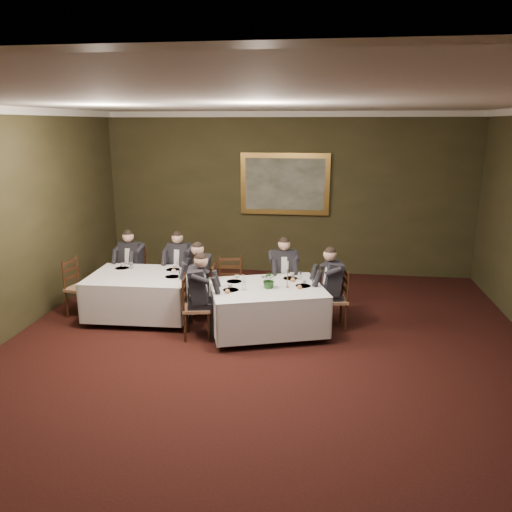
% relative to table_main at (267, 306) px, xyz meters
% --- Properties ---
extents(ground, '(10.00, 10.00, 0.00)m').
position_rel_table_main_xyz_m(ground, '(0.06, -1.55, -0.45)').
color(ground, black).
rests_on(ground, ground).
extents(ceiling, '(8.00, 10.00, 0.10)m').
position_rel_table_main_xyz_m(ceiling, '(0.06, -1.55, 3.05)').
color(ceiling, silver).
rests_on(ceiling, back_wall).
extents(back_wall, '(8.00, 0.10, 3.50)m').
position_rel_table_main_xyz_m(back_wall, '(0.06, 3.45, 1.30)').
color(back_wall, '#302E18').
rests_on(back_wall, ground).
extents(crown_molding, '(8.00, 10.00, 0.12)m').
position_rel_table_main_xyz_m(crown_molding, '(0.06, -1.55, 2.99)').
color(crown_molding, white).
rests_on(crown_molding, back_wall).
extents(table_main, '(2.08, 1.81, 0.67)m').
position_rel_table_main_xyz_m(table_main, '(0.00, 0.00, 0.00)').
color(table_main, black).
rests_on(table_main, ground).
extents(table_second, '(1.76, 1.36, 0.67)m').
position_rel_table_main_xyz_m(table_second, '(-2.20, 0.36, -0.00)').
color(table_second, black).
rests_on(table_second, ground).
extents(chair_main_backleft, '(0.51, 0.50, 1.00)m').
position_rel_table_main_xyz_m(chair_main_backleft, '(-0.72, 0.72, -0.17)').
color(chair_main_backleft, '#976D4D').
rests_on(chair_main_backleft, ground).
extents(chair_main_backright, '(0.50, 0.49, 1.00)m').
position_rel_table_main_xyz_m(chair_main_backright, '(0.18, 1.00, -0.17)').
color(chair_main_backright, '#976D4D').
rests_on(chair_main_backright, ground).
extents(diner_main_backright, '(0.47, 0.54, 1.35)m').
position_rel_table_main_xyz_m(diner_main_backright, '(0.18, 0.99, 0.06)').
color(diner_main_backright, black).
rests_on(diner_main_backright, chair_main_backright).
extents(chair_main_endleft, '(0.49, 0.51, 1.00)m').
position_rel_table_main_xyz_m(chair_main_endleft, '(-1.06, -0.34, -0.17)').
color(chair_main_endleft, '#976D4D').
rests_on(chair_main_endleft, ground).
extents(diner_main_endleft, '(0.55, 0.48, 1.35)m').
position_rel_table_main_xyz_m(diner_main_endleft, '(-1.05, -0.33, 0.06)').
color(diner_main_endleft, black).
rests_on(diner_main_endleft, chair_main_endleft).
extents(chair_main_endright, '(0.49, 0.51, 1.00)m').
position_rel_table_main_xyz_m(chair_main_endright, '(1.06, 0.34, -0.17)').
color(chair_main_endright, '#976D4D').
rests_on(chair_main_endright, ground).
extents(diner_main_endright, '(0.54, 0.48, 1.35)m').
position_rel_table_main_xyz_m(diner_main_endright, '(1.05, 0.33, 0.06)').
color(diner_main_endright, black).
rests_on(diner_main_endright, chair_main_endright).
extents(chair_sec_backleft, '(0.51, 0.49, 1.00)m').
position_rel_table_main_xyz_m(chair_sec_backleft, '(-2.69, 1.23, -0.17)').
color(chair_sec_backleft, '#976D4D').
rests_on(chair_sec_backleft, ground).
extents(diner_sec_backleft, '(0.48, 0.54, 1.35)m').
position_rel_table_main_xyz_m(diner_sec_backleft, '(-2.69, 1.22, 0.06)').
color(diner_sec_backleft, black).
rests_on(diner_sec_backleft, chair_sec_backleft).
extents(chair_sec_backright, '(0.50, 0.48, 1.00)m').
position_rel_table_main_xyz_m(chair_sec_backright, '(-1.76, 1.26, -0.17)').
color(chair_sec_backright, '#976D4D').
rests_on(chair_sec_backright, ground).
extents(diner_sec_backright, '(0.47, 0.53, 1.35)m').
position_rel_table_main_xyz_m(diner_sec_backright, '(-1.76, 1.25, 0.06)').
color(diner_sec_backright, black).
rests_on(diner_sec_backright, chair_sec_backright).
extents(chair_sec_endright, '(0.46, 0.48, 1.00)m').
position_rel_table_main_xyz_m(chair_sec_endright, '(-1.11, 0.39, -0.17)').
color(chair_sec_endright, '#976D4D').
rests_on(chair_sec_endright, ground).
extents(diner_sec_endright, '(0.51, 0.45, 1.35)m').
position_rel_table_main_xyz_m(diner_sec_endright, '(-1.12, 0.39, 0.06)').
color(diner_sec_endright, black).
rests_on(diner_sec_endright, chair_sec_endright).
extents(chair_sec_endleft, '(0.49, 0.51, 1.00)m').
position_rel_table_main_xyz_m(chair_sec_endleft, '(-3.29, 0.33, -0.17)').
color(chair_sec_endleft, '#976D4D').
rests_on(chair_sec_endleft, ground).
extents(centerpiece, '(0.27, 0.23, 0.30)m').
position_rel_table_main_xyz_m(centerpiece, '(0.05, -0.06, 0.46)').
color(centerpiece, '#2D5926').
rests_on(centerpiece, table_main).
extents(candlestick, '(0.06, 0.06, 0.44)m').
position_rel_table_main_xyz_m(candlestick, '(0.32, 0.02, 0.47)').
color(candlestick, '#AD8634').
rests_on(candlestick, table_main).
extents(place_setting_table_main, '(0.33, 0.31, 0.14)m').
position_rel_table_main_xyz_m(place_setting_table_main, '(-0.51, 0.23, 0.35)').
color(place_setting_table_main, white).
rests_on(place_setting_table_main, table_main).
extents(place_setting_table_second, '(0.33, 0.31, 0.14)m').
position_rel_table_main_xyz_m(place_setting_table_second, '(-2.62, 0.73, 0.35)').
color(place_setting_table_second, white).
rests_on(place_setting_table_second, table_second).
extents(painting, '(1.92, 0.09, 1.33)m').
position_rel_table_main_xyz_m(painting, '(0.00, 3.39, 1.53)').
color(painting, gold).
rests_on(painting, back_wall).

